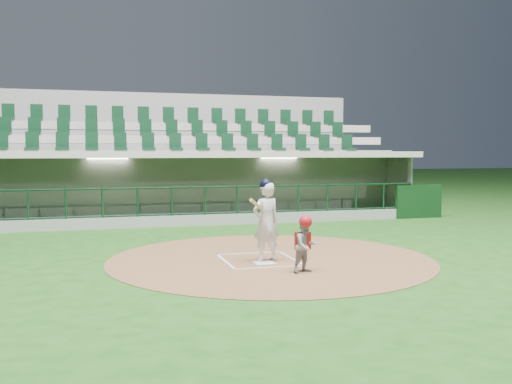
# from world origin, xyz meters

# --- Properties ---
(ground) EXTENTS (120.00, 120.00, 0.00)m
(ground) POSITION_xyz_m (0.00, 0.00, 0.00)
(ground) COLOR #194614
(ground) RESTS_ON ground
(dirt_circle) EXTENTS (7.20, 7.20, 0.01)m
(dirt_circle) POSITION_xyz_m (0.30, -0.20, 0.01)
(dirt_circle) COLOR brown
(dirt_circle) RESTS_ON ground
(home_plate) EXTENTS (0.43, 0.43, 0.02)m
(home_plate) POSITION_xyz_m (0.00, -0.70, 0.02)
(home_plate) COLOR silver
(home_plate) RESTS_ON dirt_circle
(batter_box_chalk) EXTENTS (1.55, 1.80, 0.01)m
(batter_box_chalk) POSITION_xyz_m (0.00, -0.30, 0.02)
(batter_box_chalk) COLOR white
(batter_box_chalk) RESTS_ON ground
(dugout_structure) EXTENTS (16.40, 3.70, 3.00)m
(dugout_structure) POSITION_xyz_m (0.11, 7.83, 0.96)
(dugout_structure) COLOR slate
(dugout_structure) RESTS_ON ground
(seating_deck) EXTENTS (17.00, 6.72, 5.15)m
(seating_deck) POSITION_xyz_m (0.00, 10.91, 1.42)
(seating_deck) COLOR slate
(seating_deck) RESTS_ON ground
(batter) EXTENTS (0.90, 0.92, 1.80)m
(batter) POSITION_xyz_m (0.10, -0.50, 0.91)
(batter) COLOR silver
(batter) RESTS_ON dirt_circle
(catcher) EXTENTS (0.61, 0.54, 1.13)m
(catcher) POSITION_xyz_m (0.52, -1.77, 0.58)
(catcher) COLOR gray
(catcher) RESTS_ON dirt_circle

